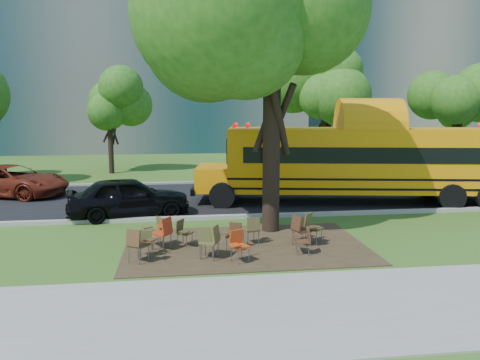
{
  "coord_description": "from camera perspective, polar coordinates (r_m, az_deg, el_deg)",
  "views": [
    {
      "loc": [
        -0.94,
        -13.66,
        4.04
      ],
      "look_at": [
        1.4,
        3.63,
        1.34
      ],
      "focal_mm": 35.0,
      "sensor_mm": 36.0,
      "label": 1
    }
  ],
  "objects": [
    {
      "name": "chair_11",
      "position": [
        13.9,
        1.53,
        -5.77
      ],
      "size": [
        0.59,
        0.63,
        0.87
      ],
      "rotation": [
        0.0,
        0.0,
        0.25
      ],
      "color": "brown",
      "rests_on": "ground"
    },
    {
      "name": "kerb_near",
      "position": [
        17.15,
        -4.36,
        -4.6
      ],
      "size": [
        80.0,
        0.25,
        0.14
      ],
      "primitive_type": "cube",
      "color": "gray",
      "rests_on": "ground"
    },
    {
      "name": "school_bus",
      "position": [
        20.42,
        14.89,
        2.33
      ],
      "size": [
        13.28,
        4.92,
        3.18
      ],
      "rotation": [
        0.0,
        0.0,
        -0.17
      ],
      "color": "orange",
      "rests_on": "ground"
    },
    {
      "name": "chair_3",
      "position": [
        13.41,
        -0.8,
        -6.52
      ],
      "size": [
        0.66,
        0.52,
        0.8
      ],
      "rotation": [
        0.0,
        0.0,
        2.67
      ],
      "color": "#50341C",
      "rests_on": "ground"
    },
    {
      "name": "chair_13",
      "position": [
        14.35,
        7.71,
        -5.62
      ],
      "size": [
        0.53,
        0.64,
        0.78
      ],
      "rotation": [
        0.0,
        0.0,
        0.49
      ],
      "color": "brown",
      "rests_on": "ground"
    },
    {
      "name": "black_car",
      "position": [
        17.86,
        -13.39,
        -2.02
      ],
      "size": [
        4.71,
        2.64,
        1.52
      ],
      "primitive_type": "imported",
      "rotation": [
        0.0,
        0.0,
        1.77
      ],
      "color": "black",
      "rests_on": "ground"
    },
    {
      "name": "asphalt_road",
      "position": [
        21.07,
        -5.0,
        -2.23
      ],
      "size": [
        80.0,
        8.0,
        0.04
      ],
      "primitive_type": "cube",
      "color": "black",
      "rests_on": "ground"
    },
    {
      "name": "dirt_patch",
      "position": [
        13.9,
        0.67,
        -8.02
      ],
      "size": [
        7.0,
        4.5,
        0.03
      ],
      "primitive_type": "cube",
      "color": "#382819",
      "rests_on": "ground"
    },
    {
      "name": "ground",
      "position": [
        14.27,
        -3.63,
        -7.64
      ],
      "size": [
        160.0,
        160.0,
        0.0
      ],
      "primitive_type": "plane",
      "color": "#365019",
      "rests_on": "ground"
    },
    {
      "name": "chair_12",
      "position": [
        14.12,
        8.73,
        -5.49
      ],
      "size": [
        0.63,
        0.8,
        0.93
      ],
      "rotation": [
        0.0,
        0.0,
        3.98
      ],
      "color": "#4B4720",
      "rests_on": "ground"
    },
    {
      "name": "main_tree",
      "position": [
        15.18,
        3.97,
        15.81
      ],
      "size": [
        7.2,
        7.2,
        9.51
      ],
      "color": "black",
      "rests_on": "ground"
    },
    {
      "name": "bg_tree_4",
      "position": [
        31.59,
        25.03,
        8.54
      ],
      "size": [
        5.0,
        5.0,
        6.85
      ],
      "color": "black",
      "rests_on": "ground"
    },
    {
      "name": "bg_tree_3",
      "position": [
        29.09,
        10.39,
        10.61
      ],
      "size": [
        5.6,
        5.6,
        7.84
      ],
      "color": "black",
      "rests_on": "ground"
    },
    {
      "name": "chair_6",
      "position": [
        13.1,
        7.82,
        -7.06
      ],
      "size": [
        0.45,
        0.54,
        0.77
      ],
      "rotation": [
        0.0,
        0.0,
        1.45
      ],
      "color": "#4D2E1B",
      "rests_on": "ground"
    },
    {
      "name": "building_right",
      "position": [
        57.99,
        18.69,
        16.74
      ],
      "size": [
        30.0,
        16.0,
        25.0
      ],
      "primitive_type": "cube",
      "color": "gray",
      "rests_on": "ground"
    },
    {
      "name": "chair_8",
      "position": [
        13.51,
        -9.31,
        -6.04
      ],
      "size": [
        0.65,
        0.83,
        0.97
      ],
      "rotation": [
        0.0,
        0.0,
        0.98
      ],
      "color": "#B23012",
      "rests_on": "ground"
    },
    {
      "name": "sidewalk",
      "position": [
        9.59,
        -1.41,
        -15.95
      ],
      "size": [
        60.0,
        4.0,
        0.04
      ],
      "primitive_type": "cube",
      "color": "gray",
      "rests_on": "ground"
    },
    {
      "name": "chair_1",
      "position": [
        12.53,
        -12.36,
        -7.42
      ],
      "size": [
        0.8,
        0.63,
        0.94
      ],
      "rotation": [
        0.0,
        0.0,
        -0.62
      ],
      "color": "#4C2F1B",
      "rests_on": "ground"
    },
    {
      "name": "chair_7",
      "position": [
        13.78,
        7.42,
        -5.76
      ],
      "size": [
        0.73,
        0.65,
        0.95
      ],
      "rotation": [
        0.0,
        0.0,
        -1.21
      ],
      "color": "#452718",
      "rests_on": "ground"
    },
    {
      "name": "chair_4",
      "position": [
        12.68,
        -3.96,
        -7.25
      ],
      "size": [
        0.64,
        0.51,
        0.87
      ],
      "rotation": [
        0.0,
        0.0,
        -0.19
      ],
      "color": "#44411D",
      "rests_on": "ground"
    },
    {
      "name": "chair_10",
      "position": [
        13.83,
        -6.99,
        -6.11
      ],
      "size": [
        0.54,
        0.68,
        0.8
      ],
      "rotation": [
        0.0,
        0.0,
        -2.15
      ],
      "color": "#463C1E",
      "rests_on": "ground"
    },
    {
      "name": "kerb_far",
      "position": [
        25.09,
        -5.45,
        -0.34
      ],
      "size": [
        80.0,
        0.25,
        0.14
      ],
      "primitive_type": "cube",
      "color": "gray",
      "rests_on": "ground"
    },
    {
      "name": "chair_9",
      "position": [
        13.87,
        -10.17,
        -5.88
      ],
      "size": [
        0.74,
        0.6,
        0.9
      ],
      "rotation": [
        0.0,
        0.0,
        2.12
      ],
      "color": "#4C4821",
      "rests_on": "ground"
    },
    {
      "name": "building_main",
      "position": [
        50.64,
        -16.32,
        16.36
      ],
      "size": [
        38.0,
        16.0,
        22.0
      ],
      "primitive_type": "cube",
      "color": "#61615D",
      "rests_on": "ground"
    },
    {
      "name": "bg_car_red",
      "position": [
        23.81,
        -26.14,
        -0.1
      ],
      "size": [
        5.72,
        4.01,
        1.45
      ],
      "primitive_type": "imported",
      "rotation": [
        0.0,
        0.0,
        1.23
      ],
      "color": "maroon",
      "rests_on": "ground"
    },
    {
      "name": "chair_2",
      "position": [
        12.62,
        -3.49,
        -7.1
      ],
      "size": [
        0.61,
        0.77,
        0.94
      ],
      "rotation": [
        0.0,
        0.0,
        1.13
      ],
      "color": "brown",
      "rests_on": "ground"
    },
    {
      "name": "chair_5",
      "position": [
        12.35,
        -0.22,
        -7.67
      ],
      "size": [
        0.59,
        0.69,
        0.86
      ],
      "rotation": [
        0.0,
        0.0,
        3.6
      ],
      "color": "#B73D13",
      "rests_on": "ground"
    },
    {
      "name": "chair_0",
      "position": [
        13.02,
        -11.43,
        -7.24
      ],
      "size": [
        0.53,
        0.57,
        0.77
      ],
      "rotation": [
        0.0,
        0.0,
        0.28
      ],
      "color": "brown",
      "rests_on": "ground"
    },
    {
      "name": "bg_tree_2",
      "position": [
        29.94,
        -15.68,
        8.81
      ],
      "size": [
        4.8,
        4.8,
        6.62
      ],
      "color": "black",
      "rests_on": "ground"
    }
  ]
}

